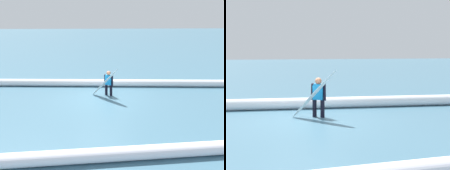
{
  "view_description": "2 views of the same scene",
  "coord_description": "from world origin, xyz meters",
  "views": [
    {
      "loc": [
        0.15,
        11.05,
        4.02
      ],
      "look_at": [
        -0.41,
        2.0,
        1.3
      ],
      "focal_mm": 36.7,
      "sensor_mm": 36.0,
      "label": 1
    },
    {
      "loc": [
        1.35,
        9.99,
        2.22
      ],
      "look_at": [
        -0.55,
        1.75,
        1.31
      ],
      "focal_mm": 51.65,
      "sensor_mm": 36.0,
      "label": 2
    }
  ],
  "objects": [
    {
      "name": "ground_plane",
      "position": [
        0.0,
        0.0,
        0.0
      ],
      "size": [
        139.97,
        139.97,
        0.0
      ],
      "primitive_type": "plane",
      "color": "#426D83"
    },
    {
      "name": "wave_crest_midground",
      "position": [
        2.13,
        5.43,
        0.21
      ],
      "size": [
        19.0,
        1.27,
        0.42
      ],
      "primitive_type": "cylinder",
      "rotation": [
        0.0,
        1.57,
        0.04
      ],
      "color": "white",
      "rests_on": "ground_plane"
    },
    {
      "name": "surfboard",
      "position": [
        -0.17,
        -0.06,
        0.82
      ],
      "size": [
        1.46,
        1.33,
        1.67
      ],
      "color": "white",
      "rests_on": "ground_plane"
    },
    {
      "name": "wave_crest_foreground",
      "position": [
        2.47,
        -2.32,
        0.21
      ],
      "size": [
        23.82,
        2.29,
        0.42
      ],
      "primitive_type": "cylinder",
      "rotation": [
        0.0,
        1.57,
        -0.08
      ],
      "color": "white",
      "rests_on": "ground_plane"
    },
    {
      "name": "surfer",
      "position": [
        -0.39,
        -0.44,
        0.74
      ],
      "size": [
        0.46,
        0.41,
        1.33
      ],
      "rotation": [
        0.0,
        0.0,
        5.76
      ],
      "color": "black",
      "rests_on": "ground_plane"
    }
  ]
}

